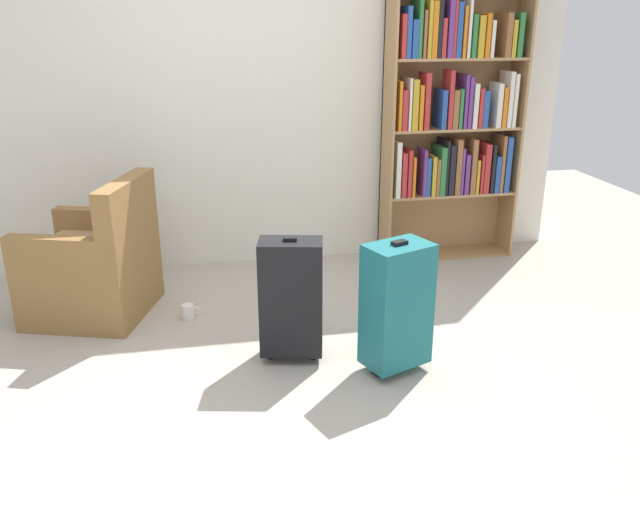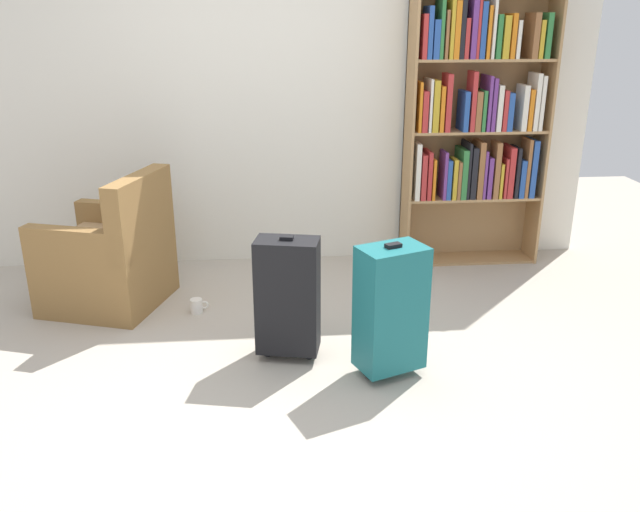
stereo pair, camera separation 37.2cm
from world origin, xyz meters
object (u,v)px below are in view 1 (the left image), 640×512
(bookshelf, at_px, (451,115))
(suitcase_teal, at_px, (397,305))
(mug, at_px, (188,312))
(suitcase_black, at_px, (291,297))
(armchair, at_px, (96,268))

(bookshelf, xyz_separation_m, suitcase_teal, (-0.94, -1.71, -0.74))
(mug, relative_size, suitcase_black, 0.17)
(suitcase_black, height_order, suitcase_teal, suitcase_teal)
(armchair, distance_m, suitcase_teal, 1.99)
(suitcase_black, distance_m, suitcase_teal, 0.58)
(armchair, height_order, suitcase_black, armchair)
(mug, distance_m, suitcase_teal, 1.46)
(bookshelf, relative_size, mug, 16.99)
(mug, bearing_deg, armchair, 160.29)
(mug, relative_size, suitcase_teal, 0.16)
(suitcase_black, bearing_deg, suitcase_teal, -23.77)
(armchair, distance_m, suitcase_black, 1.42)
(armchair, bearing_deg, mug, -19.71)
(suitcase_teal, bearing_deg, bookshelf, 61.21)
(bookshelf, distance_m, suitcase_black, 2.21)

